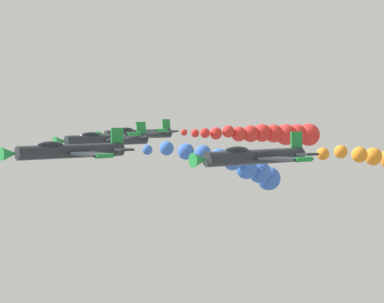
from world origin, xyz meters
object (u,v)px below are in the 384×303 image
object	(u,v)px
airplane_right_inner	(106,140)
airplane_right_outer	(137,134)
airplane_lead	(69,151)
airplane_left_inner	(254,157)

from	to	relation	value
airplane_right_inner	airplane_right_outer	world-z (taller)	airplane_right_inner
airplane_lead	airplane_right_inner	xyz separation A→B (m)	(12.41, -9.99, 0.08)
airplane_lead	airplane_left_inner	bearing A→B (deg)	-139.59
airplane_lead	airplane_right_outer	bearing A→B (deg)	-40.73
airplane_lead	airplane_left_inner	world-z (taller)	airplane_lead
airplane_lead	airplane_right_inner	world-z (taller)	airplane_right_inner
airplane_lead	airplane_right_outer	size ratio (longest dim) A/B	1.00
airplane_lead	airplane_right_inner	size ratio (longest dim) A/B	1.00
airplane_right_inner	airplane_right_outer	xyz separation A→B (m)	(11.65, -10.73, -0.08)
airplane_left_inner	airplane_right_inner	size ratio (longest dim) A/B	1.00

